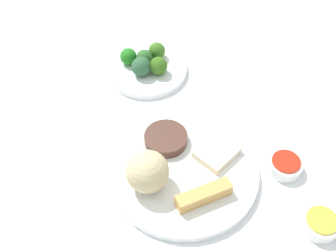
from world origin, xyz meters
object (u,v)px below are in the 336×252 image
(sauce_ramekin_hot_mustard, at_px, (320,224))
(sauce_ramekin_sweet_and_sour, at_px, (285,166))
(main_plate, at_px, (183,171))
(broccoli_plate, at_px, (147,70))

(sauce_ramekin_hot_mustard, bearing_deg, sauce_ramekin_sweet_and_sour, -134.27)
(main_plate, height_order, broccoli_plate, main_plate)
(main_plate, distance_m, sauce_ramekin_sweet_and_sour, 0.19)
(main_plate, distance_m, sauce_ramekin_hot_mustard, 0.26)
(sauce_ramekin_sweet_and_sour, bearing_deg, main_plate, -58.12)
(main_plate, relative_size, sauce_ramekin_sweet_and_sour, 4.32)
(main_plate, bearing_deg, broccoli_plate, -136.02)
(broccoli_plate, height_order, sauce_ramekin_hot_mustard, sauce_ramekin_hot_mustard)
(sauce_ramekin_sweet_and_sour, bearing_deg, broccoli_plate, -107.19)
(main_plate, bearing_deg, sauce_ramekin_hot_mustard, 92.92)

